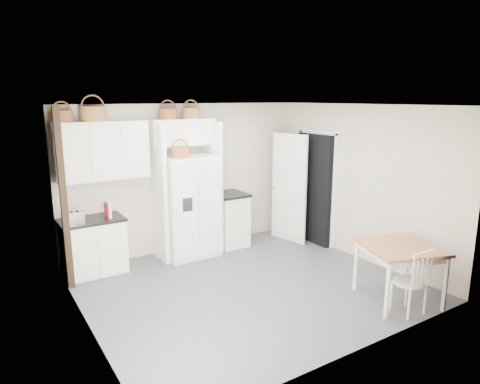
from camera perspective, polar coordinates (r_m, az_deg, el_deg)
floor at (r=6.42m, az=1.12°, el=-12.41°), size 4.50×4.50×0.00m
ceiling at (r=5.82m, az=1.24°, el=11.48°), size 4.50×4.50×0.00m
wall_back at (r=7.70m, az=-7.08°, el=1.91°), size 4.50×0.00×4.50m
wall_left at (r=5.14m, az=-20.28°, el=-4.15°), size 0.00×4.00×4.00m
wall_right at (r=7.44m, az=15.77°, el=1.17°), size 0.00×4.00×4.00m
refrigerator at (r=7.40m, az=-6.82°, el=-1.90°), size 0.90×0.73×1.75m
base_cab_left at (r=7.08m, az=-18.94°, el=-6.99°), size 0.91×0.58×0.84m
base_cab_right at (r=7.95m, az=-1.45°, el=-3.78°), size 0.54×0.65×0.95m
dining_table at (r=6.23m, az=20.37°, el=-10.09°), size 1.20×1.20×0.78m
windsor_chair at (r=5.92m, az=21.64°, el=-11.05°), size 0.44×0.40×0.85m
counter_left at (r=6.96m, az=-19.20°, el=-3.56°), size 0.95×0.61×0.04m
counter_right at (r=7.82m, az=-1.47°, el=-0.30°), size 0.58×0.69×0.04m
toaster at (r=6.78m, az=-21.18°, el=-3.19°), size 0.26×0.16×0.17m
cookbook_red at (r=6.90m, az=-17.32°, el=-2.40°), size 0.04×0.16×0.23m
cookbook_cream at (r=6.90m, az=-17.14°, el=-2.28°), size 0.05×0.17×0.25m
basket_upper_a at (r=6.79m, az=-22.63°, el=9.29°), size 0.30×0.30×0.17m
basket_upper_b at (r=6.88m, az=-18.97°, el=9.83°), size 0.38×0.38×0.22m
basket_bridge_a at (r=7.26m, az=-9.58°, el=10.24°), size 0.31×0.31×0.17m
basket_bridge_b at (r=7.43m, az=-6.55°, el=10.39°), size 0.31×0.31×0.18m
basket_fridge_a at (r=7.06m, az=-8.00°, el=5.24°), size 0.30×0.30×0.16m
upper_cabinet at (r=6.94m, az=-17.89°, el=5.26°), size 1.40×0.34×0.90m
bridge_cabinet at (r=7.37m, az=-7.74°, el=7.90°), size 1.12×0.34×0.45m
fridge_panel_left at (r=7.20m, az=-10.77°, el=-0.17°), size 0.08×0.60×2.30m
fridge_panel_right at (r=7.62m, az=-3.64°, el=0.73°), size 0.08×0.60×2.30m
trim_post at (r=6.44m, az=-22.45°, el=-1.06°), size 0.09×0.09×2.60m
doorway_void at (r=8.12m, az=10.00°, el=0.39°), size 0.18×0.85×2.05m
door_slab at (r=8.14m, az=6.54°, el=0.53°), size 0.21×0.79×2.05m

